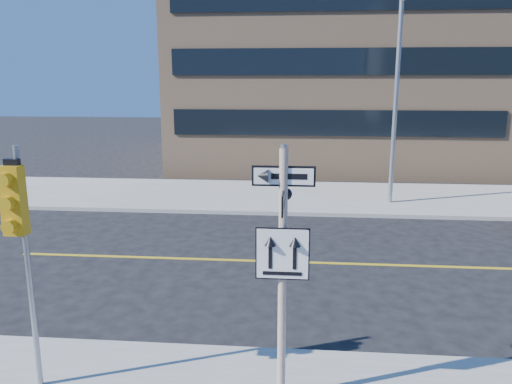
# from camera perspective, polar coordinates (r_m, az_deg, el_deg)

# --- Properties ---
(ground) EXTENTS (120.00, 120.00, 0.00)m
(ground) POSITION_cam_1_polar(r_m,az_deg,el_deg) (10.83, 3.39, -15.46)
(ground) COLOR black
(ground) RESTS_ON ground
(sign_pole) EXTENTS (0.92, 0.92, 4.06)m
(sign_pole) POSITION_cam_1_polar(r_m,az_deg,el_deg) (7.53, 3.05, -8.07)
(sign_pole) COLOR white
(sign_pole) RESTS_ON near_sidewalk
(traffic_signal) EXTENTS (0.32, 0.45, 4.00)m
(traffic_signal) POSITION_cam_1_polar(r_m,az_deg,el_deg) (8.34, -25.61, -2.98)
(traffic_signal) COLOR gray
(traffic_signal) RESTS_ON near_sidewalk
(streetlight_a) EXTENTS (0.55, 2.25, 8.00)m
(streetlight_a) POSITION_cam_1_polar(r_m,az_deg,el_deg) (20.66, 15.88, 11.22)
(streetlight_a) COLOR gray
(streetlight_a) RESTS_ON far_sidewalk
(building_brick) EXTENTS (18.00, 18.00, 18.00)m
(building_brick) POSITION_cam_1_polar(r_m,az_deg,el_deg) (34.82, 8.39, 18.95)
(building_brick) COLOR tan
(building_brick) RESTS_ON ground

